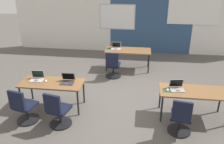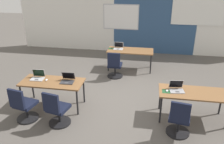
{
  "view_description": "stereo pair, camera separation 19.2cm",
  "coord_description": "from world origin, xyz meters",
  "px_view_note": "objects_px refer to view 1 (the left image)",
  "views": [
    {
      "loc": [
        0.46,
        -5.7,
        3.4
      ],
      "look_at": [
        -0.26,
        -0.19,
        0.91
      ],
      "focal_mm": 37.76,
      "sensor_mm": 36.0,
      "label": 1
    },
    {
      "loc": [
        0.65,
        -5.67,
        3.4
      ],
      "look_at": [
        -0.26,
        -0.19,
        0.91
      ],
      "focal_mm": 37.76,
      "sensor_mm": 36.0,
      "label": 2
    }
  ],
  "objects_px": {
    "laptop_near_right_inner": "(177,88)",
    "mouse_far_left": "(109,48)",
    "desk_near_left": "(52,84)",
    "desk_near_right": "(194,93)",
    "chair_near_right_inner": "(181,119)",
    "chair_far_left": "(113,67)",
    "mouse_near_right_inner": "(168,90)",
    "laptop_far_left": "(116,47)",
    "desk_far_center": "(128,52)",
    "chair_near_left_inner": "(58,112)",
    "laptop_near_left_end": "(37,78)",
    "laptop_near_left_inner": "(68,81)",
    "chair_near_left_end": "(24,109)",
    "mouse_near_left_end": "(46,81)"
  },
  "relations": [
    {
      "from": "desk_near_right",
      "to": "chair_far_left",
      "type": "relative_size",
      "value": 1.74
    },
    {
      "from": "laptop_near_left_inner",
      "to": "laptop_far_left",
      "type": "height_order",
      "value": "laptop_far_left"
    },
    {
      "from": "mouse_near_right_inner",
      "to": "chair_far_left",
      "type": "bearing_deg",
      "value": 127.07
    },
    {
      "from": "laptop_near_left_inner",
      "to": "chair_far_left",
      "type": "height_order",
      "value": "laptop_near_left_inner"
    },
    {
      "from": "laptop_near_left_end",
      "to": "desk_near_right",
      "type": "bearing_deg",
      "value": -4.82
    },
    {
      "from": "mouse_near_right_inner",
      "to": "desk_far_center",
      "type": "bearing_deg",
      "value": 111.55
    },
    {
      "from": "laptop_near_right_inner",
      "to": "mouse_far_left",
      "type": "height_order",
      "value": "laptop_near_right_inner"
    },
    {
      "from": "desk_near_left",
      "to": "chair_near_right_inner",
      "type": "relative_size",
      "value": 1.74
    },
    {
      "from": "desk_near_left",
      "to": "laptop_near_left_inner",
      "type": "height_order",
      "value": "laptop_near_left_inner"
    },
    {
      "from": "laptop_far_left",
      "to": "mouse_far_left",
      "type": "relative_size",
      "value": 3.25
    },
    {
      "from": "mouse_near_right_inner",
      "to": "mouse_far_left",
      "type": "distance_m",
      "value": 3.44
    },
    {
      "from": "chair_near_left_end",
      "to": "laptop_near_right_inner",
      "type": "bearing_deg",
      "value": -155.78
    },
    {
      "from": "mouse_far_left",
      "to": "desk_far_center",
      "type": "bearing_deg",
      "value": -5.65
    },
    {
      "from": "laptop_near_right_inner",
      "to": "laptop_near_left_inner",
      "type": "relative_size",
      "value": 1.07
    },
    {
      "from": "mouse_near_right_inner",
      "to": "chair_near_right_inner",
      "type": "distance_m",
      "value": 0.78
    },
    {
      "from": "chair_near_left_end",
      "to": "desk_far_center",
      "type": "bearing_deg",
      "value": -109.71
    },
    {
      "from": "desk_near_left",
      "to": "laptop_far_left",
      "type": "xyz_separation_m",
      "value": [
        1.31,
        2.89,
        0.11
      ]
    },
    {
      "from": "laptop_far_left",
      "to": "mouse_far_left",
      "type": "distance_m",
      "value": 0.24
    },
    {
      "from": "desk_far_center",
      "to": "chair_near_left_end",
      "type": "distance_m",
      "value": 4.18
    },
    {
      "from": "desk_near_left",
      "to": "mouse_far_left",
      "type": "height_order",
      "value": "mouse_far_left"
    },
    {
      "from": "laptop_near_left_inner",
      "to": "chair_near_left_end",
      "type": "distance_m",
      "value": 1.22
    },
    {
      "from": "chair_far_left",
      "to": "laptop_near_left_end",
      "type": "xyz_separation_m",
      "value": [
        -1.74,
        -1.91,
        0.39
      ]
    },
    {
      "from": "desk_near_left",
      "to": "laptop_near_left_inner",
      "type": "distance_m",
      "value": 0.42
    },
    {
      "from": "desk_near_left",
      "to": "laptop_near_right_inner",
      "type": "bearing_deg",
      "value": 0.47
    },
    {
      "from": "chair_near_right_inner",
      "to": "laptop_far_left",
      "type": "xyz_separation_m",
      "value": [
        -1.83,
        3.59,
        0.39
      ]
    },
    {
      "from": "desk_near_right",
      "to": "chair_near_right_inner",
      "type": "xyz_separation_m",
      "value": [
        -0.36,
        -0.7,
        -0.28
      ]
    },
    {
      "from": "chair_far_left",
      "to": "desk_far_center",
      "type": "bearing_deg",
      "value": -117.53
    },
    {
      "from": "desk_far_center",
      "to": "chair_near_right_inner",
      "type": "relative_size",
      "value": 1.74
    },
    {
      "from": "desk_near_left",
      "to": "desk_near_right",
      "type": "height_order",
      "value": "same"
    },
    {
      "from": "chair_near_right_inner",
      "to": "chair_far_left",
      "type": "height_order",
      "value": "same"
    },
    {
      "from": "mouse_near_right_inner",
      "to": "chair_far_left",
      "type": "distance_m",
      "value": 2.62
    },
    {
      "from": "chair_far_left",
      "to": "mouse_far_left",
      "type": "bearing_deg",
      "value": -73.06
    },
    {
      "from": "chair_near_right_inner",
      "to": "chair_near_left_end",
      "type": "height_order",
      "value": "same"
    },
    {
      "from": "desk_near_right",
      "to": "chair_near_right_inner",
      "type": "bearing_deg",
      "value": -117.23
    },
    {
      "from": "desk_near_right",
      "to": "desk_far_center",
      "type": "relative_size",
      "value": 1.0
    },
    {
      "from": "laptop_near_right_inner",
      "to": "desk_far_center",
      "type": "bearing_deg",
      "value": 108.38
    },
    {
      "from": "desk_near_left",
      "to": "mouse_near_left_end",
      "type": "relative_size",
      "value": 15.19
    },
    {
      "from": "chair_near_left_inner",
      "to": "laptop_near_left_end",
      "type": "height_order",
      "value": "laptop_near_left_end"
    },
    {
      "from": "chair_near_right_inner",
      "to": "desk_near_right",
      "type": "bearing_deg",
      "value": -107.57
    },
    {
      "from": "laptop_near_left_inner",
      "to": "laptop_near_left_end",
      "type": "height_order",
      "value": "laptop_near_left_end"
    },
    {
      "from": "chair_near_left_inner",
      "to": "laptop_far_left",
      "type": "relative_size",
      "value": 2.78
    },
    {
      "from": "desk_far_center",
      "to": "chair_near_left_inner",
      "type": "bearing_deg",
      "value": -110.55
    },
    {
      "from": "desk_near_left",
      "to": "chair_near_left_end",
      "type": "height_order",
      "value": "chair_near_left_end"
    },
    {
      "from": "laptop_near_left_inner",
      "to": "mouse_far_left",
      "type": "bearing_deg",
      "value": 74.49
    },
    {
      "from": "chair_near_right_inner",
      "to": "laptop_far_left",
      "type": "relative_size",
      "value": 2.78
    },
    {
      "from": "mouse_near_right_inner",
      "to": "chair_far_left",
      "type": "relative_size",
      "value": 0.12
    },
    {
      "from": "laptop_near_right_inner",
      "to": "chair_far_left",
      "type": "distance_m",
      "value": 2.7
    },
    {
      "from": "desk_far_center",
      "to": "desk_near_right",
      "type": "bearing_deg",
      "value": -57.99
    },
    {
      "from": "mouse_near_right_inner",
      "to": "laptop_near_left_inner",
      "type": "relative_size",
      "value": 0.31
    },
    {
      "from": "mouse_far_left",
      "to": "chair_near_right_inner",
      "type": "bearing_deg",
      "value": -59.96
    }
  ]
}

